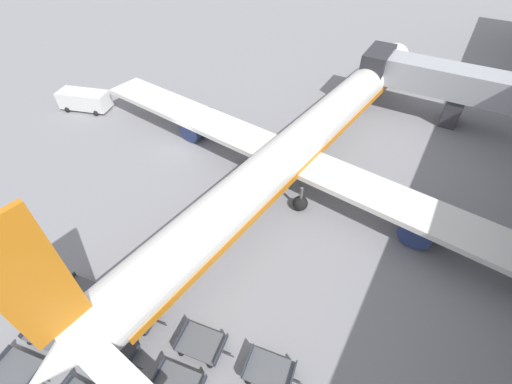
# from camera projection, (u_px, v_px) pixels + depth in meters

# --- Properties ---
(ground_plane) EXTENTS (500.00, 500.00, 0.00)m
(ground_plane) POSITION_uv_depth(u_px,v_px,m) (184.00, 147.00, 33.41)
(ground_plane) COLOR gray
(jet_bridge) EXTENTS (21.16, 5.31, 6.00)m
(jet_bridge) POSITION_uv_depth(u_px,v_px,m) (490.00, 97.00, 33.24)
(jet_bridge) COLOR #A8AAB2
(jet_bridge) RESTS_ON ground_plane
(airplane) EXTENTS (44.01, 47.05, 11.76)m
(airplane) POSITION_uv_depth(u_px,v_px,m) (298.00, 146.00, 28.58)
(airplane) COLOR white
(airplane) RESTS_ON ground_plane
(service_van) EXTENTS (5.83, 3.80, 2.08)m
(service_van) POSITION_uv_depth(u_px,v_px,m) (84.00, 100.00, 37.87)
(service_van) COLOR white
(service_van) RESTS_ON ground_plane
(baggage_dolly_row_near_col_a) EXTENTS (3.37, 2.26, 0.92)m
(baggage_dolly_row_near_col_a) POSITION_uv_depth(u_px,v_px,m) (18.00, 372.00, 18.00)
(baggage_dolly_row_near_col_a) COLOR #515459
(baggage_dolly_row_near_col_a) RESTS_ON ground_plane
(baggage_dolly_row_mid_a_col_a) EXTENTS (3.36, 2.25, 0.92)m
(baggage_dolly_row_mid_a_col_a) POSITION_uv_depth(u_px,v_px,m) (51.00, 332.00, 19.54)
(baggage_dolly_row_mid_a_col_a) COLOR #515459
(baggage_dolly_row_mid_a_col_a) RESTS_ON ground_plane
(baggage_dolly_row_mid_a_col_b) EXTENTS (3.35, 2.15, 0.92)m
(baggage_dolly_row_mid_a_col_b) POSITION_uv_depth(u_px,v_px,m) (112.00, 355.00, 18.63)
(baggage_dolly_row_mid_a_col_b) COLOR #515459
(baggage_dolly_row_mid_a_col_b) RESTS_ON ground_plane
(baggage_dolly_row_mid_b_col_a) EXTENTS (3.36, 2.18, 0.92)m
(baggage_dolly_row_mid_b_col_a) POSITION_uv_depth(u_px,v_px,m) (82.00, 293.00, 21.34)
(baggage_dolly_row_mid_b_col_a) COLOR #515459
(baggage_dolly_row_mid_b_col_a) RESTS_ON ground_plane
(baggage_dolly_row_mid_b_col_b) EXTENTS (3.36, 2.21, 0.92)m
(baggage_dolly_row_mid_b_col_b) POSITION_uv_depth(u_px,v_px,m) (138.00, 314.00, 20.34)
(baggage_dolly_row_mid_b_col_b) COLOR #515459
(baggage_dolly_row_mid_b_col_b) RESTS_ON ground_plane
(baggage_dolly_row_mid_b_col_c) EXTENTS (3.36, 2.19, 0.92)m
(baggage_dolly_row_mid_b_col_c) POSITION_uv_depth(u_px,v_px,m) (202.00, 344.00, 19.07)
(baggage_dolly_row_mid_b_col_c) COLOR #515459
(baggage_dolly_row_mid_b_col_c) RESTS_ON ground_plane
(baggage_dolly_row_mid_b_col_d) EXTENTS (3.36, 2.19, 0.92)m
(baggage_dolly_row_mid_b_col_d) POSITION_uv_depth(u_px,v_px,m) (269.00, 371.00, 18.02)
(baggage_dolly_row_mid_b_col_d) COLOR #515459
(baggage_dolly_row_mid_b_col_d) RESTS_ON ground_plane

